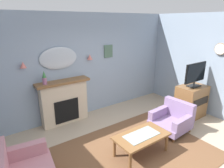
# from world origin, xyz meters

# --- Properties ---
(floor) EXTENTS (6.94, 5.89, 0.10)m
(floor) POSITION_xyz_m (0.00, 0.00, -0.05)
(floor) COLOR tan
(floor) RESTS_ON ground
(wall_back) EXTENTS (6.94, 0.10, 2.81)m
(wall_back) POSITION_xyz_m (0.00, 2.49, 1.41)
(wall_back) COLOR #8C9EB2
(wall_back) RESTS_ON ground
(patterned_rug) EXTENTS (3.20, 2.40, 0.01)m
(patterned_rug) POSITION_xyz_m (0.00, 0.20, 0.01)
(patterned_rug) COLOR brown
(patterned_rug) RESTS_ON ground
(fireplace) EXTENTS (1.36, 0.36, 1.16)m
(fireplace) POSITION_xyz_m (-0.59, 2.27, 0.57)
(fireplace) COLOR beige
(fireplace) RESTS_ON ground
(mantel_vase_left) EXTENTS (0.10, 0.10, 0.33)m
(mantel_vase_left) POSITION_xyz_m (-1.04, 2.24, 1.32)
(mantel_vase_left) COLOR #9E6084
(mantel_vase_left) RESTS_ON fireplace
(wall_mirror) EXTENTS (0.96, 0.06, 0.56)m
(wall_mirror) POSITION_xyz_m (-0.59, 2.41, 1.71)
(wall_mirror) COLOR #B2BCC6
(wall_sconce_left) EXTENTS (0.14, 0.14, 0.14)m
(wall_sconce_left) POSITION_xyz_m (-1.44, 2.36, 1.66)
(wall_sconce_left) COLOR #D17066
(wall_sconce_right) EXTENTS (0.14, 0.14, 0.14)m
(wall_sconce_right) POSITION_xyz_m (0.26, 2.36, 1.66)
(wall_sconce_right) COLOR #D17066
(wall_clock) EXTENTS (0.04, 0.31, 0.31)m
(wall_clock) POSITION_xyz_m (2.93, 0.24, 1.90)
(wall_clock) COLOR silver
(framed_picture) EXTENTS (0.28, 0.03, 0.36)m
(framed_picture) POSITION_xyz_m (0.91, 2.42, 1.75)
(framed_picture) COLOR #4C6B56
(coffee_table) EXTENTS (1.10, 0.60, 0.45)m
(coffee_table) POSITION_xyz_m (0.13, 0.13, 0.38)
(coffee_table) COLOR brown
(coffee_table) RESTS_ON ground
(armchair_near_fireplace) EXTENTS (0.87, 0.87, 0.71)m
(armchair_near_fireplace) POSITION_xyz_m (1.42, 0.37, 0.31)
(armchair_near_fireplace) COLOR gray
(armchair_near_fireplace) RESTS_ON ground
(tv_cabinet) EXTENTS (0.80, 0.57, 0.90)m
(tv_cabinet) POSITION_xyz_m (2.42, 0.55, 0.45)
(tv_cabinet) COLOR brown
(tv_cabinet) RESTS_ON ground
(tv_flatscreen) EXTENTS (0.84, 0.24, 0.65)m
(tv_flatscreen) POSITION_xyz_m (2.42, 0.53, 1.25)
(tv_flatscreen) COLOR black
(tv_flatscreen) RESTS_ON tv_cabinet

